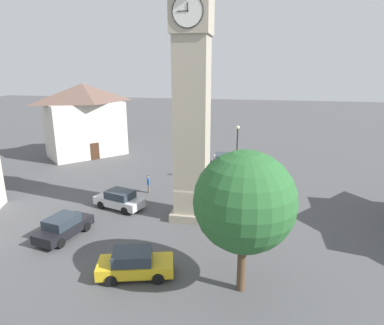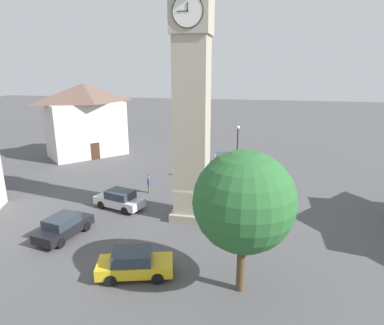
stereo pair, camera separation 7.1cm
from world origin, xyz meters
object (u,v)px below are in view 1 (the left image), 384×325
car_black_far (135,264)px  building_shop_left (85,120)px  clock_tower (192,31)px  car_silver_kerb (222,160)px  car_red_corner (119,199)px  tree (245,202)px  car_blue_kerb (64,227)px  pedestrian (148,182)px  lamp_post (237,146)px  car_white_side (263,183)px

car_black_far → building_shop_left: bearing=-56.3°
clock_tower → car_silver_kerb: size_ratio=5.23×
car_silver_kerb → car_red_corner: 15.20m
tree → car_blue_kerb: bearing=-14.5°
car_black_far → building_shop_left: 28.63m
clock_tower → pedestrian: (4.91, -4.09, -12.39)m
car_red_corner → lamp_post: lamp_post is taller
car_blue_kerb → pedestrian: (-2.88, -9.03, 0.25)m
pedestrian → tree: 15.71m
car_black_far → lamp_post: lamp_post is taller
car_silver_kerb → car_blue_kerb: bearing=65.8°
clock_tower → car_blue_kerb: (7.80, 4.94, -12.63)m
car_silver_kerb → car_white_side: bearing=122.9°
clock_tower → lamp_post: size_ratio=3.95×
car_red_corner → building_shop_left: (11.13, -15.20, 3.94)m
car_blue_kerb → car_black_far: size_ratio=0.99×
car_red_corner → car_white_side: size_ratio=1.01×
car_silver_kerb → lamp_post: lamp_post is taller
tree → building_shop_left: bearing=-47.7°
car_white_side → car_silver_kerb: bearing=-57.1°
clock_tower → car_blue_kerb: size_ratio=5.22×
car_white_side → pedestrian: pedestrian is taller
clock_tower → car_blue_kerb: clock_tower is taller
car_red_corner → lamp_post: bearing=-137.5°
pedestrian → lamp_post: size_ratio=0.29×
lamp_post → building_shop_left: bearing=-19.7°
car_red_corner → pedestrian: pedestrian is taller
lamp_post → clock_tower: bearing=72.2°
car_blue_kerb → car_red_corner: (-1.69, -5.25, 0.00)m
clock_tower → lamp_post: bearing=-107.8°
car_white_side → tree: size_ratio=0.60×
clock_tower → pedestrian: bearing=-39.8°
clock_tower → building_shop_left: size_ratio=2.11×
tree → car_black_far: bearing=0.3°
car_black_far → car_white_side: bearing=-115.0°
car_red_corner → car_white_side: 13.10m
car_blue_kerb → building_shop_left: size_ratio=0.40×
car_blue_kerb → car_black_far: (-6.30, 3.15, 0.00)m
car_red_corner → car_white_side: bearing=-151.1°
car_red_corner → building_shop_left: size_ratio=0.41×
car_silver_kerb → car_red_corner: same height
car_silver_kerb → car_red_corner: (6.78, 13.61, 0.00)m
tree → clock_tower: bearing=-62.2°
car_red_corner → lamp_post: 12.32m
car_red_corner → tree: 13.94m
pedestrian → building_shop_left: bearing=-42.8°
car_red_corner → car_black_far: same height
pedestrian → lamp_post: (-7.61, -4.29, 2.78)m
clock_tower → building_shop_left: 24.75m
car_blue_kerb → car_black_far: bearing=153.4°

